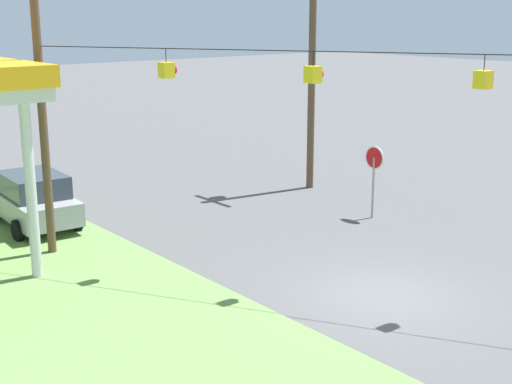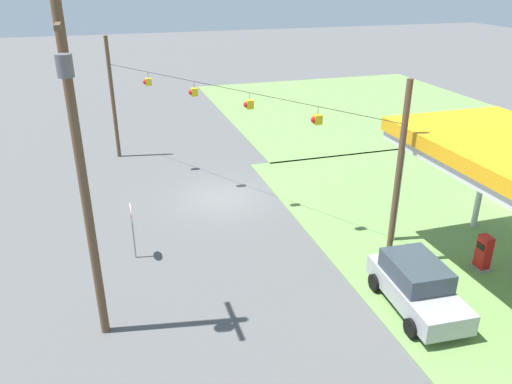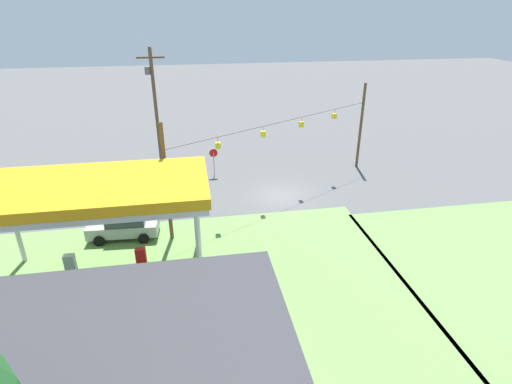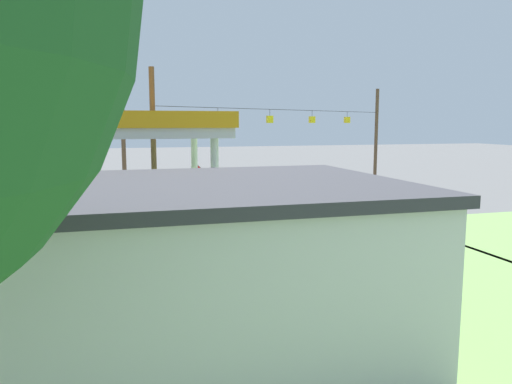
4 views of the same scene
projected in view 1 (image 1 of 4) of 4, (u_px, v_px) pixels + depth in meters
name	position (u px, v px, depth m)	size (l,w,h in m)	color
ground_plane	(384.00, 296.00, 17.70)	(160.00, 160.00, 0.00)	#565656
car_at_pumps_front	(33.00, 199.00, 23.27)	(4.46, 2.31, 1.80)	#9E9EA3
stop_sign_roadside	(374.00, 166.00, 23.99)	(0.80, 0.08, 2.50)	#99999E
utility_pole_main	(312.00, 36.00, 27.23)	(2.20, 0.44, 10.67)	brown
signal_span_gantry	(393.00, 129.00, 16.68)	(16.94, 10.24, 7.63)	brown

